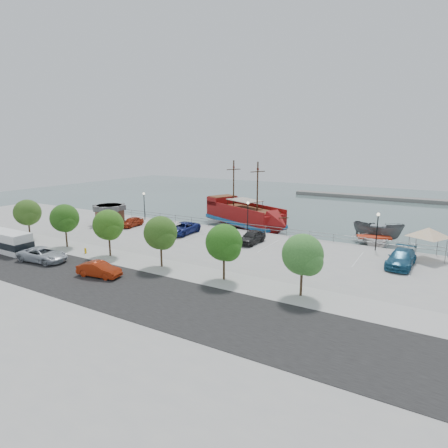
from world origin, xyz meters
The scene contains 33 objects.
ground centered at (0.00, 0.00, -1.00)m, with size 160.00×160.00×0.00m, color #455C59.
land_slab centered at (0.00, -21.00, -0.60)m, with size 100.00×58.00×1.20m, color #9D9D9D.
street centered at (0.00, -16.00, 0.01)m, with size 100.00×8.00×0.04m, color black.
sidewalk centered at (0.00, -10.00, 0.01)m, with size 100.00×4.00×0.05m, color #B1B1B1.
seawall_railing centered at (0.00, 7.80, 0.53)m, with size 50.00×0.06×1.00m.
far_shore centered at (10.00, 55.00, -0.60)m, with size 40.00×3.00×0.80m, color slate.
pirate_ship centered at (-3.25, 13.33, 0.77)m, with size 16.88×10.85×10.58m.
patrol_boat centered at (15.07, 14.37, 0.23)m, with size 2.39×6.35×2.46m, color #545658.
speedboat centered at (14.96, 12.34, -0.32)m, with size 4.70×6.58×1.36m, color silver.
dock_west centered at (-12.59, 9.20, -0.82)m, with size 6.31×1.80×0.36m, color gray.
dock_mid centered at (8.79, 9.20, -0.79)m, with size 7.37×2.11×0.42m, color slate.
dock_east centered at (17.17, 9.20, -0.82)m, with size 6.33×1.81×0.36m, color #68655D.
shed centered at (-20.06, 1.29, 1.54)m, with size 4.37×4.37×2.90m.
canopy_tent centered at (21.00, 6.00, 3.28)m, with size 5.61×5.61×3.77m.
street_van centered at (-12.44, -14.75, 0.72)m, with size 2.40×5.21×1.45m, color #B3BAC3.
street_sedan centered at (-4.07, -14.95, 0.67)m, with size 1.43×4.09×1.35m, color #9E270C.
shuttle_bus centered at (-19.06, -14.50, 1.10)m, with size 6.45×2.28×2.27m.
fire_hydrant centered at (-10.90, -10.80, 0.37)m, with size 0.24×0.24×0.68m.
lamp_post_left centered at (-18.00, 6.50, 2.94)m, with size 0.36×0.36×4.28m.
lamp_post_mid centered at (0.00, 6.50, 2.94)m, with size 0.36×0.36×4.28m.
lamp_post_right centered at (16.00, 6.50, 2.94)m, with size 0.36×0.36×4.28m.
tree_a centered at (-21.85, -10.07, 3.30)m, with size 3.30×3.20×5.00m.
tree_b centered at (-14.85, -10.07, 3.30)m, with size 3.30×3.20×5.00m.
tree_c centered at (-7.85, -10.07, 3.30)m, with size 3.30×3.20×5.00m.
tree_d centered at (-0.85, -10.07, 3.30)m, with size 3.30×3.20×5.00m.
tree_e centered at (6.15, -10.07, 3.30)m, with size 3.30×3.20×5.00m.
tree_f centered at (13.15, -10.07, 3.30)m, with size 3.30×3.20×5.00m.
parked_car_a centered at (-16.22, 1.79, 0.68)m, with size 1.62×4.01×1.37m, color #A52E14.
parked_car_c centered at (-7.23, 1.90, 0.76)m, with size 2.52×5.45×1.52m, color navy.
parked_car_d centered at (-1.00, 1.44, 0.68)m, with size 1.91×4.69×1.36m, color #25562F.
parked_car_e centered at (2.71, 2.23, 0.78)m, with size 1.85×4.59×1.56m, color black.
parked_car_f centered at (8.11, 2.31, 0.71)m, with size 1.50×4.31×1.42m, color silver.
parked_car_h centered at (19.02, 1.89, 0.81)m, with size 2.26×5.56×1.61m, color #20587A.
Camera 1 is at (21.68, -36.83, 11.77)m, focal length 30.00 mm.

